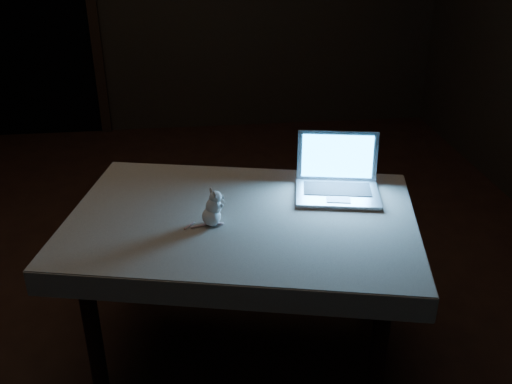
{
  "coord_description": "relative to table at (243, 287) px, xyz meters",
  "views": [
    {
      "loc": [
        0.13,
        -2.35,
        1.78
      ],
      "look_at": [
        0.37,
        -0.33,
        0.75
      ],
      "focal_mm": 40.0,
      "sensor_mm": 36.0,
      "label": 1
    }
  ],
  "objects": [
    {
      "name": "plush_mouse",
      "position": [
        -0.12,
        -0.05,
        0.42
      ],
      "size": [
        0.14,
        0.14,
        0.15
      ],
      "primitive_type": null,
      "rotation": [
        0.0,
        0.0,
        -0.48
      ],
      "color": "white",
      "rests_on": "tablecloth"
    },
    {
      "name": "laptop",
      "position": [
        0.42,
        0.12,
        0.46
      ],
      "size": [
        0.4,
        0.36,
        0.24
      ],
      "primitive_type": null,
      "rotation": [
        0.0,
        0.0,
        -0.19
      ],
      "color": "#A3A2A7",
      "rests_on": "tablecloth"
    },
    {
      "name": "table",
      "position": [
        0.0,
        0.0,
        0.0
      ],
      "size": [
        1.41,
        1.07,
        0.68
      ],
      "primitive_type": null,
      "rotation": [
        0.0,
        0.0,
        -0.23
      ],
      "color": "black",
      "rests_on": "floor"
    },
    {
      "name": "doorway",
      "position": [
        -1.41,
        2.9,
        0.73
      ],
      "size": [
        1.06,
        0.36,
        2.13
      ],
      "primitive_type": null,
      "color": "black",
      "rests_on": "back_wall"
    },
    {
      "name": "tablecloth",
      "position": [
        0.05,
        0.03,
        0.3
      ],
      "size": [
        1.61,
        1.37,
        0.1
      ],
      "primitive_type": null,
      "rotation": [
        0.0,
        0.0,
        -0.4
      ],
      "color": "#BBAD9C",
      "rests_on": "table"
    },
    {
      "name": "floor",
      "position": [
        -0.31,
        0.4,
        -0.34
      ],
      "size": [
        5.0,
        5.0,
        0.0
      ],
      "primitive_type": "plane",
      "color": "black",
      "rests_on": "ground"
    }
  ]
}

